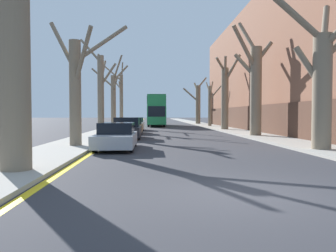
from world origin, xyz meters
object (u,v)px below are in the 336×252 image
street_tree_right_0 (323,79)px  street_tree_right_3 (210,104)px  street_tree_right_4 (198,103)px  parked_car_3 (135,124)px  street_tree_left_3 (113,98)px  double_decker_bus (156,109)px  parked_car_0 (116,136)px  street_tree_right_1 (255,84)px  parked_car_2 (132,126)px  street_tree_left_0 (15,35)px  street_tree_right_2 (225,95)px  street_tree_left_1 (77,86)px  street_tree_left_2 (101,91)px  parked_car_1 (127,129)px  street_tree_left_4 (121,98)px

street_tree_right_0 → street_tree_right_3: (0.09, 29.10, -0.27)m
street_tree_right_4 → parked_car_3: street_tree_right_4 is taller
street_tree_left_3 → double_decker_bus: bearing=73.1°
parked_car_0 → street_tree_right_1: bearing=41.0°
parked_car_2 → parked_car_3: (-0.00, 5.68, -0.01)m
street_tree_left_3 → parked_car_0: 16.86m
street_tree_left_0 → parked_car_0: bearing=72.4°
parked_car_0 → parked_car_2: bearing=90.0°
street_tree_right_2 → parked_car_3: size_ratio=1.99×
street_tree_left_1 → street_tree_right_2: street_tree_right_2 is taller
street_tree_left_2 → parked_car_1: size_ratio=1.74×
street_tree_left_3 → street_tree_left_4: size_ratio=0.96×
street_tree_left_3 → parked_car_3: bearing=43.3°
street_tree_left_3 → street_tree_right_4: size_ratio=0.94×
street_tree_right_4 → parked_car_3: (-9.37, -19.59, -2.92)m
street_tree_left_0 → street_tree_left_1: (0.04, 7.39, -0.79)m
double_decker_bus → parked_car_2: bearing=-97.3°
street_tree_right_1 → parked_car_2: bearing=154.1°
parked_car_1 → street_tree_left_0: bearing=-98.9°
street_tree_right_3 → parked_car_3: size_ratio=1.57×
street_tree_left_1 → street_tree_left_4: bearing=89.9°
street_tree_left_1 → parked_car_1: street_tree_left_1 is taller
street_tree_left_2 → parked_car_1: 4.08m
street_tree_right_1 → parked_car_2: street_tree_right_1 is taller
street_tree_left_0 → street_tree_right_0: street_tree_left_0 is taller
street_tree_right_3 → double_decker_bus: size_ratio=0.51×
street_tree_right_0 → parked_car_0: street_tree_right_0 is taller
street_tree_right_1 → parked_car_1: 10.08m
street_tree_right_3 → street_tree_left_2: bearing=-122.2°
parked_car_3 → parked_car_0: bearing=-90.0°
street_tree_left_2 → double_decker_bus: street_tree_left_2 is taller
street_tree_left_4 → street_tree_left_1: bearing=-90.1°
street_tree_left_0 → street_tree_right_0: 12.63m
parked_car_2 → street_tree_right_3: bearing=57.1°
street_tree_left_2 → double_decker_bus: (4.48, 22.09, -1.05)m
parked_car_2 → street_tree_left_4: bearing=100.3°
parked_car_3 → street_tree_right_2: bearing=-3.2°
street_tree_left_4 → parked_car_1: 17.52m
street_tree_left_3 → double_decker_bus: street_tree_left_3 is taller
street_tree_right_2 → parked_car_2: (-9.42, -5.15, -3.08)m
street_tree_right_3 → street_tree_left_4: bearing=-163.0°
street_tree_right_0 → street_tree_right_4: 39.62m
parked_car_2 → street_tree_left_2: bearing=-119.3°
street_tree_left_2 → street_tree_left_4: bearing=89.6°
street_tree_right_0 → double_decker_bus: street_tree_right_0 is taller
street_tree_left_2 → street_tree_right_0: size_ratio=1.07×
double_decker_bus → street_tree_left_3: bearing=-106.9°
parked_car_3 → street_tree_right_3: bearing=43.5°
street_tree_left_0 → street_tree_right_1: street_tree_right_1 is taller
street_tree_right_3 → double_decker_bus: bearing=153.9°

